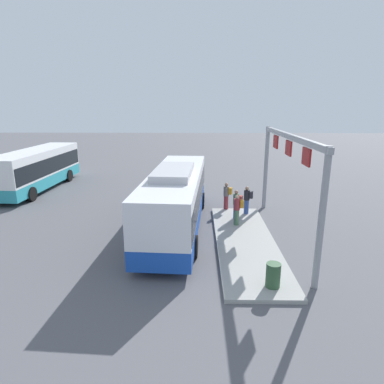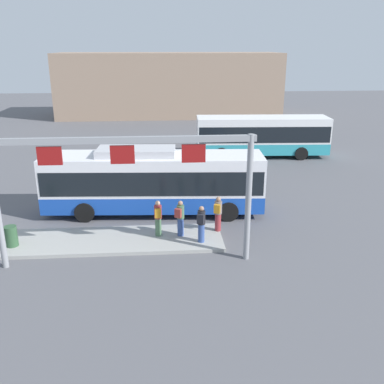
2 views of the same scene
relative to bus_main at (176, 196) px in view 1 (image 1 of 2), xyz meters
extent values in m
plane|color=#56565B|center=(0.01, 0.00, -1.81)|extent=(120.00, 120.00, 0.00)
cube|color=#9E9E99|center=(-1.93, -3.46, -1.73)|extent=(10.00, 2.80, 0.16)
cube|color=#1947AD|center=(0.01, 0.00, -1.04)|extent=(11.26, 3.16, 0.85)
cube|color=silver|center=(0.01, 0.00, 0.34)|extent=(11.26, 3.16, 1.90)
cube|color=black|center=(0.01, 0.00, 0.14)|extent=(11.04, 3.19, 1.20)
cube|color=black|center=(5.58, -0.34, 0.24)|extent=(0.17, 2.12, 1.50)
cube|color=#B7B7BC|center=(-0.83, 0.05, 1.47)|extent=(3.99, 1.98, 0.36)
cube|color=orange|center=(5.51, -0.33, 1.09)|extent=(0.22, 1.75, 0.28)
cylinder|color=black|center=(3.84, 0.97, -1.31)|extent=(1.02, 0.36, 1.00)
cylinder|color=black|center=(3.69, -1.42, -1.31)|extent=(1.02, 0.36, 1.00)
cylinder|color=black|center=(-3.28, 1.40, -1.31)|extent=(1.02, 0.36, 1.00)
cylinder|color=black|center=(-3.43, -1.00, -1.31)|extent=(1.02, 0.36, 1.00)
cube|color=teal|center=(8.29, 11.37, -1.04)|extent=(10.20, 2.96, 0.85)
cube|color=white|center=(8.29, 11.37, 0.34)|extent=(10.20, 2.96, 1.90)
cube|color=black|center=(8.29, 11.37, 0.14)|extent=(10.00, 2.99, 1.20)
cylinder|color=black|center=(4.99, 10.32, -1.31)|extent=(1.01, 0.35, 1.00)
cylinder|color=black|center=(11.08, 10.04, -1.31)|extent=(1.01, 0.35, 1.00)
cylinder|color=black|center=(11.19, 12.44, -1.31)|extent=(1.01, 0.35, 1.00)
cylinder|color=#334C8C|center=(2.09, -4.05, -1.23)|extent=(0.35, 0.35, 0.85)
cylinder|color=black|center=(2.09, -4.05, -0.50)|extent=(0.42, 0.42, 0.60)
sphere|color=#9E755B|center=(2.09, -4.05, -0.09)|extent=(0.22, 0.22, 0.22)
cube|color=#26262D|center=(2.02, -4.30, -0.47)|extent=(0.32, 0.25, 0.40)
cylinder|color=maroon|center=(2.97, -2.92, -1.23)|extent=(0.36, 0.36, 0.85)
cylinder|color=slate|center=(2.97, -2.92, -0.50)|extent=(0.44, 0.44, 0.60)
sphere|color=#9E755B|center=(2.97, -2.92, -0.09)|extent=(0.22, 0.22, 0.22)
cube|color=#BF7F1E|center=(2.89, -3.16, -0.47)|extent=(0.32, 0.26, 0.40)
cylinder|color=#334C8C|center=(1.22, -3.33, -1.23)|extent=(0.38, 0.38, 0.85)
cylinder|color=#476B4C|center=(1.22, -3.33, -0.50)|extent=(0.46, 0.46, 0.60)
sphere|color=#9E755B|center=(1.22, -3.33, -0.09)|extent=(0.22, 0.22, 0.22)
cube|color=maroon|center=(1.10, -3.56, -0.47)|extent=(0.33, 0.29, 0.40)
cylinder|color=#476B4C|center=(0.21, -3.25, -1.23)|extent=(0.28, 0.28, 0.85)
cylinder|color=maroon|center=(0.21, -3.25, -0.50)|extent=(0.34, 0.34, 0.60)
sphere|color=tan|center=(0.21, -3.25, -0.09)|extent=(0.22, 0.22, 0.22)
cube|color=#BF7F1E|center=(0.22, -3.51, -0.47)|extent=(0.28, 0.18, 0.40)
cylinder|color=gray|center=(-5.84, -5.44, 0.79)|extent=(0.24, 0.24, 5.20)
cylinder|color=gray|center=(3.81, -5.44, 0.79)|extent=(0.24, 0.24, 5.20)
cube|color=gray|center=(-1.02, -5.44, 3.24)|extent=(10.05, 0.20, 0.24)
cube|color=maroon|center=(-3.67, -5.44, 2.69)|extent=(0.90, 0.08, 0.70)
cube|color=maroon|center=(-1.02, -5.44, 2.69)|extent=(0.90, 0.08, 0.70)
cube|color=maroon|center=(1.64, -5.44, 2.69)|extent=(0.90, 0.08, 0.70)
cylinder|color=#2D5133|center=(-6.07, -3.85, -1.20)|extent=(0.52, 0.52, 0.90)
camera|label=1|loc=(-16.69, -1.13, 4.73)|focal=30.81mm
camera|label=2|loc=(0.41, -21.12, 6.57)|focal=40.20mm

